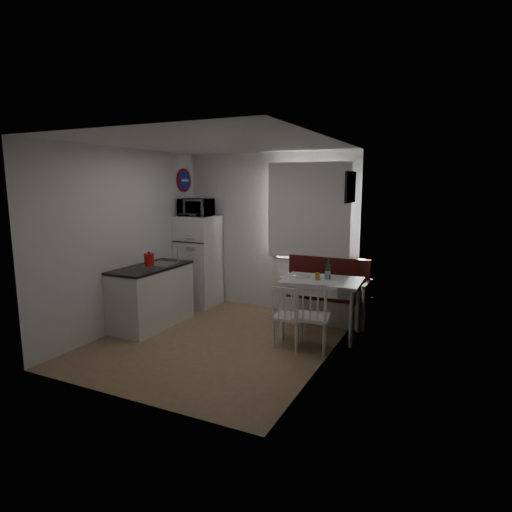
# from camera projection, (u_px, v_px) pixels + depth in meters

# --- Properties ---
(floor) EXTENTS (3.00, 3.50, 0.02)m
(floor) POSITION_uv_depth(u_px,v_px,m) (217.00, 341.00, 5.78)
(floor) COLOR #8E6F4B
(floor) RESTS_ON ground
(ceiling) EXTENTS (3.00, 3.50, 0.02)m
(ceiling) POSITION_uv_depth(u_px,v_px,m) (214.00, 143.00, 5.34)
(ceiling) COLOR white
(ceiling) RESTS_ON wall_back
(wall_back) EXTENTS (3.00, 0.02, 2.60)m
(wall_back) POSITION_uv_depth(u_px,v_px,m) (269.00, 232.00, 7.11)
(wall_back) COLOR white
(wall_back) RESTS_ON floor
(wall_front) EXTENTS (3.00, 0.02, 2.60)m
(wall_front) POSITION_uv_depth(u_px,v_px,m) (119.00, 270.00, 4.00)
(wall_front) COLOR white
(wall_front) RESTS_ON floor
(wall_left) EXTENTS (0.02, 3.50, 2.60)m
(wall_left) POSITION_uv_depth(u_px,v_px,m) (126.00, 239.00, 6.19)
(wall_left) COLOR white
(wall_left) RESTS_ON floor
(wall_right) EXTENTS (0.02, 3.50, 2.60)m
(wall_right) POSITION_uv_depth(u_px,v_px,m) (327.00, 254.00, 4.92)
(wall_right) COLOR white
(wall_right) RESTS_ON floor
(window) EXTENTS (1.22, 0.06, 1.47)m
(window) POSITION_uv_depth(u_px,v_px,m) (309.00, 214.00, 6.74)
(window) COLOR white
(window) RESTS_ON wall_back
(curtain) EXTENTS (1.35, 0.02, 1.50)m
(curtain) POSITION_uv_depth(u_px,v_px,m) (308.00, 211.00, 6.66)
(curtain) COLOR white
(curtain) RESTS_ON wall_back
(kitchen_counter) EXTENTS (0.62, 1.32, 1.16)m
(kitchen_counter) POSITION_uv_depth(u_px,v_px,m) (152.00, 296.00, 6.35)
(kitchen_counter) COLOR white
(kitchen_counter) RESTS_ON floor
(wall_sign) EXTENTS (0.03, 0.40, 0.40)m
(wall_sign) POSITION_uv_depth(u_px,v_px,m) (184.00, 180.00, 7.33)
(wall_sign) COLOR #181D93
(wall_sign) RESTS_ON wall_left
(picture_frame) EXTENTS (0.04, 0.52, 0.42)m
(picture_frame) POSITION_uv_depth(u_px,v_px,m) (350.00, 187.00, 5.78)
(picture_frame) COLOR black
(picture_frame) RESTS_ON wall_right
(bench) EXTENTS (1.35, 0.52, 0.97)m
(bench) POSITION_uv_depth(u_px,v_px,m) (325.00, 300.00, 6.62)
(bench) COLOR white
(bench) RESTS_ON floor
(dining_table) EXTENTS (1.11, 0.82, 0.80)m
(dining_table) POSITION_uv_depth(u_px,v_px,m) (322.00, 286.00, 5.88)
(dining_table) COLOR white
(dining_table) RESTS_ON floor
(chair_left) EXTENTS (0.39, 0.37, 0.44)m
(chair_left) POSITION_uv_depth(u_px,v_px,m) (287.00, 310.00, 5.44)
(chair_left) COLOR white
(chair_left) RESTS_ON floor
(chair_right) EXTENTS (0.49, 0.47, 0.48)m
(chair_right) POSITION_uv_depth(u_px,v_px,m) (310.00, 309.00, 5.30)
(chair_right) COLOR white
(chair_right) RESTS_ON floor
(fridge) EXTENTS (0.62, 0.62, 1.56)m
(fridge) POSITION_uv_depth(u_px,v_px,m) (199.00, 261.00, 7.39)
(fridge) COLOR white
(fridge) RESTS_ON floor
(microwave) EXTENTS (0.53, 0.36, 0.29)m
(microwave) POSITION_uv_depth(u_px,v_px,m) (196.00, 207.00, 7.19)
(microwave) COLOR white
(microwave) RESTS_ON fridge
(kettle) EXTENTS (0.17, 0.17, 0.23)m
(kettle) POSITION_uv_depth(u_px,v_px,m) (149.00, 260.00, 6.15)
(kettle) COLOR red
(kettle) RESTS_ON kitchen_counter
(wine_bottle) EXTENTS (0.07, 0.07, 0.28)m
(wine_bottle) POSITION_uv_depth(u_px,v_px,m) (328.00, 268.00, 5.91)
(wine_bottle) COLOR #164528
(wine_bottle) RESTS_ON dining_table
(drinking_glass_orange) EXTENTS (0.06, 0.06, 0.10)m
(drinking_glass_orange) POSITION_uv_depth(u_px,v_px,m) (317.00, 276.00, 5.84)
(drinking_glass_orange) COLOR orange
(drinking_glass_orange) RESTS_ON dining_table
(drinking_glass_blue) EXTENTS (0.06, 0.06, 0.10)m
(drinking_glass_blue) POSITION_uv_depth(u_px,v_px,m) (327.00, 275.00, 5.88)
(drinking_glass_blue) COLOR #75ACC6
(drinking_glass_blue) RESTS_ON dining_table
(plate) EXTENTS (0.23, 0.23, 0.02)m
(plate) POSITION_uv_depth(u_px,v_px,m) (302.00, 276.00, 6.01)
(plate) COLOR white
(plate) RESTS_ON dining_table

